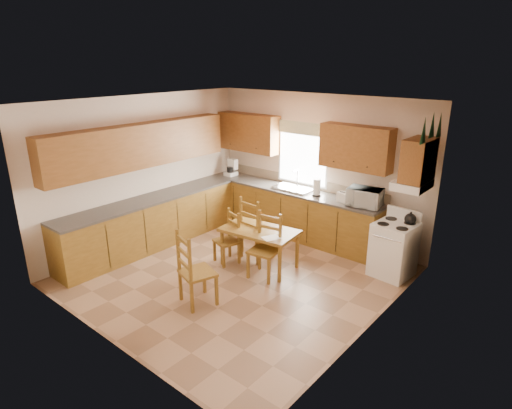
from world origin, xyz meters
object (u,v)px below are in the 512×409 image
Objects in this scene: dining_table at (259,248)px; chair_far_left at (264,247)px; chair_near_right at (197,268)px; chair_near_left at (257,228)px; stove at (393,250)px; microwave at (365,197)px; chair_far_right at (226,238)px.

chair_far_left is at bearing -46.35° from dining_table.
chair_near_right is at bearing -109.76° from chair_far_left.
chair_near_left reaches higher than dining_table.
microwave is (-0.71, 0.32, 0.65)m from stove.
chair_far_left is (0.23, 1.19, -0.03)m from chair_near_right.
stove is 0.70× the size of dining_table.
microwave reaches higher than chair_far_left.
chair_near_left is (-1.34, -1.22, -0.53)m from microwave.
chair_far_left is at bearing -124.10° from microwave.
microwave is 3.10m from chair_near_right.
chair_near_right reaches higher than chair_far_right.
microwave is 2.42m from chair_far_right.
chair_near_left reaches higher than stove.
microwave is 0.51× the size of chair_far_left.
chair_near_right is 1.06× the size of chair_far_left.
chair_near_right reaches higher than chair_far_left.
stove is 2.70m from chair_far_right.
stove is 0.78× the size of chair_near_left.
microwave is at bearing 160.76° from stove.
microwave is at bearing -92.11° from chair_near_right.
microwave is at bearing -133.16° from chair_near_left.
stove is 0.79× the size of chair_near_right.
chair_near_left is at bearing 76.13° from chair_far_right.
chair_near_right is at bearing -47.53° from chair_far_right.
microwave is 0.42× the size of dining_table.
chair_far_right is at bearing 64.22° from chair_near_left.
stove is 0.83× the size of chair_far_left.
stove is 2.04m from chair_far_left.
microwave is at bearing 55.50° from chair_far_left.
chair_far_left is 1.15× the size of chair_far_right.
microwave reaches higher than stove.
microwave is 1.96m from dining_table.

